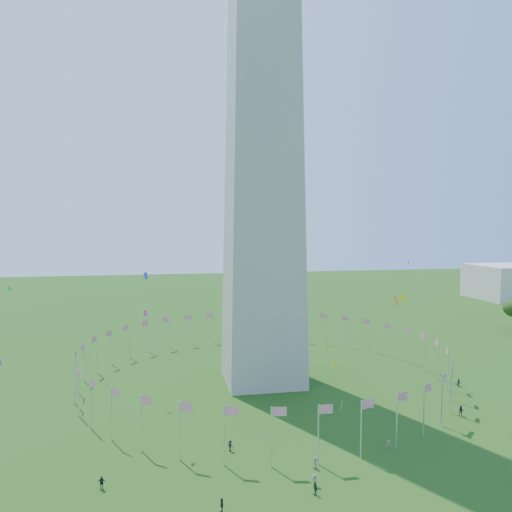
# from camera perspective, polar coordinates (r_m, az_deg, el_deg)

# --- Properties ---
(ground) EXTENTS (600.00, 600.00, 0.00)m
(ground) POSITION_cam_1_polar(r_m,az_deg,el_deg) (71.94, 9.88, -25.92)
(ground) COLOR #1B420F
(ground) RESTS_ON ground
(flag_ring) EXTENTS (80.24, 80.24, 9.00)m
(flag_ring) POSITION_cam_1_polar(r_m,az_deg,el_deg) (114.93, 0.76, -11.96)
(flag_ring) COLOR silver
(flag_ring) RESTS_ON ground
(crowd) EXTENTS (102.12, 73.98, 1.93)m
(crowd) POSITION_cam_1_polar(r_m,az_deg,el_deg) (76.03, 14.56, -23.52)
(crowd) COLOR #193F27
(crowd) RESTS_ON ground
(kites_aloft) EXTENTS (122.67, 62.13, 34.95)m
(kites_aloft) POSITION_cam_1_polar(r_m,az_deg,el_deg) (89.45, 9.39, -8.19)
(kites_aloft) COLOR yellow
(kites_aloft) RESTS_ON ground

